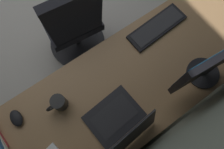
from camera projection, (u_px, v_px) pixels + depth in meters
name	position (u px, v px, depth m)	size (l,w,h in m)	color
desk	(117.00, 95.00, 1.25)	(2.15, 0.66, 0.73)	#936D47
drawer_pedestal	(113.00, 109.00, 1.53)	(0.40, 0.51, 0.69)	#936D47
monitor_primary	(223.00, 58.00, 0.99)	(0.58, 0.20, 0.41)	black
laptop_left	(121.00, 123.00, 1.07)	(0.32, 0.31, 0.23)	black
keyboard_main	(157.00, 27.00, 1.31)	(0.43, 0.16, 0.02)	black
mouse_main	(16.00, 118.00, 1.12)	(0.06, 0.10, 0.03)	black
coffee_mug	(59.00, 103.00, 1.11)	(0.12, 0.08, 0.10)	black
office_chair	(73.00, 26.00, 1.64)	(0.56, 0.58, 0.97)	black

